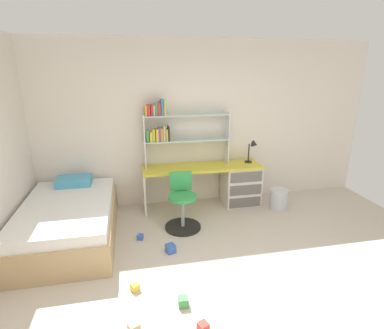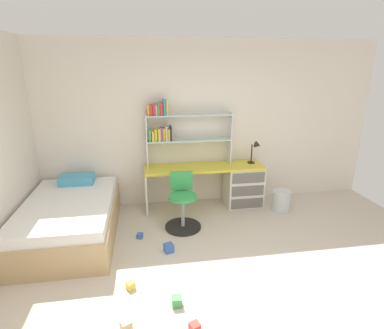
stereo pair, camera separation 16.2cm
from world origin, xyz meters
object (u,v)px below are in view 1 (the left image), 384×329
(toy_block_green_1, at_px, (183,302))
(toy_block_blue_2, at_px, (171,248))
(swivel_chair, at_px, (182,207))
(waste_bin, at_px, (279,199))
(toy_block_natural_3, at_px, (134,328))
(desk, at_px, (231,182))
(bookshelf_hutch, at_px, (173,128))
(bed_platform, at_px, (69,221))
(toy_block_yellow_0, at_px, (135,287))
(desk_lamp, at_px, (253,148))
(toy_block_blue_5, at_px, (140,237))
(toy_block_red_4, at_px, (203,327))

(toy_block_green_1, distance_m, toy_block_blue_2, 0.92)
(swivel_chair, bearing_deg, waste_bin, 9.60)
(swivel_chair, height_order, toy_block_green_1, swivel_chair)
(waste_bin, xyz_separation_m, toy_block_natural_3, (-2.37, -2.02, -0.12))
(desk, bearing_deg, bookshelf_hutch, 171.96)
(bookshelf_hutch, xyz_separation_m, swivel_chair, (0.01, -0.76, -1.00))
(bed_platform, height_order, toy_block_yellow_0, bed_platform)
(bookshelf_hutch, relative_size, toy_block_yellow_0, 17.39)
(bookshelf_hutch, relative_size, desk_lamp, 3.55)
(toy_block_green_1, bearing_deg, desk_lamp, 54.42)
(toy_block_green_1, relative_size, toy_block_blue_5, 1.31)
(toy_block_yellow_0, bearing_deg, toy_block_green_1, -34.24)
(swivel_chair, relative_size, toy_block_blue_2, 7.42)
(toy_block_blue_5, bearing_deg, toy_block_green_1, -74.26)
(toy_block_natural_3, bearing_deg, bookshelf_hutch, 73.90)
(bookshelf_hutch, xyz_separation_m, toy_block_yellow_0, (-0.70, -1.97, -1.28))
(swivel_chair, distance_m, toy_block_green_1, 1.57)
(desk_lamp, xyz_separation_m, toy_block_natural_3, (-2.03, -2.39, -0.91))
(waste_bin, bearing_deg, toy_block_red_4, -129.78)
(toy_block_natural_3, xyz_separation_m, toy_block_blue_5, (0.11, 1.52, -0.01))
(desk, distance_m, toy_block_natural_3, 2.92)
(toy_block_green_1, height_order, toy_block_blue_2, toy_block_blue_2)
(toy_block_yellow_0, bearing_deg, swivel_chair, 59.71)
(toy_block_natural_3, bearing_deg, toy_block_red_4, -10.72)
(toy_block_green_1, bearing_deg, toy_block_red_4, -69.85)
(waste_bin, bearing_deg, bed_platform, -174.46)
(toy_block_natural_3, bearing_deg, swivel_chair, 67.29)
(waste_bin, bearing_deg, bookshelf_hutch, 163.79)
(bookshelf_hutch, distance_m, swivel_chair, 1.26)
(bookshelf_hutch, distance_m, bed_platform, 2.02)
(desk, height_order, toy_block_blue_2, desk)
(toy_block_yellow_0, bearing_deg, toy_block_blue_2, 53.29)
(toy_block_blue_2, bearing_deg, swivel_chair, 67.11)
(toy_block_yellow_0, distance_m, toy_block_blue_2, 0.76)
(waste_bin, height_order, toy_block_blue_2, waste_bin)
(toy_block_green_1, bearing_deg, bed_platform, 130.78)
(swivel_chair, distance_m, toy_block_natural_3, 1.91)
(waste_bin, xyz_separation_m, toy_block_yellow_0, (-2.35, -1.49, -0.13))
(desk, height_order, toy_block_yellow_0, desk)
(toy_block_yellow_0, xyz_separation_m, toy_block_blue_5, (0.09, 0.99, -0.00))
(swivel_chair, bearing_deg, desk, 33.72)
(toy_block_natural_3, relative_size, toy_block_red_4, 1.08)
(bookshelf_hutch, bearing_deg, toy_block_green_1, -96.16)
(toy_block_blue_2, xyz_separation_m, toy_block_natural_3, (-0.47, -1.14, -0.01))
(waste_bin, xyz_separation_m, toy_block_green_1, (-1.90, -1.80, -0.12))
(desk_lamp, relative_size, toy_block_red_4, 4.56)
(swivel_chair, xyz_separation_m, toy_block_natural_3, (-0.73, -1.74, -0.27))
(desk, height_order, bookshelf_hutch, bookshelf_hutch)
(toy_block_yellow_0, relative_size, toy_block_red_4, 0.93)
(waste_bin, height_order, toy_block_yellow_0, waste_bin)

